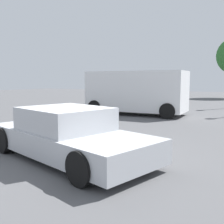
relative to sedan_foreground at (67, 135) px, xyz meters
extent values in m
plane|color=#515154|center=(0.00, 0.24, -0.56)|extent=(80.00, 80.00, 0.00)
cube|color=#B7BABF|center=(0.03, -0.01, -0.14)|extent=(4.82, 2.85, 0.51)
cube|color=#B7BABF|center=(-0.07, 0.02, 0.38)|extent=(2.24, 2.08, 0.53)
cube|color=slate|center=(0.80, -0.20, 0.38)|extent=(0.43, 1.51, 0.45)
cube|color=slate|center=(-0.94, 0.23, 0.38)|extent=(0.43, 1.51, 0.45)
cylinder|color=black|center=(1.74, 0.45, -0.24)|extent=(0.67, 0.37, 0.64)
cylinder|color=black|center=(1.33, -1.22, -0.24)|extent=(0.67, 0.37, 0.64)
cylinder|color=black|center=(-1.27, 1.20, -0.24)|extent=(0.67, 0.37, 0.64)
cylinder|color=black|center=(-1.69, -0.46, -0.24)|extent=(0.67, 0.37, 0.64)
ellipsoid|color=olive|center=(-3.39, 0.92, -0.31)|extent=(0.48, 0.38, 0.24)
sphere|color=olive|center=(-3.64, 1.01, -0.24)|extent=(0.20, 0.20, 0.20)
sphere|color=olive|center=(-3.71, 1.03, -0.24)|extent=(0.09, 0.09, 0.09)
cylinder|color=olive|center=(-3.54, 0.90, -0.48)|extent=(0.06, 0.06, 0.15)
cylinder|color=olive|center=(-3.50, 1.03, -0.48)|extent=(0.06, 0.06, 0.15)
cylinder|color=olive|center=(-3.29, 0.81, -0.48)|extent=(0.06, 0.06, 0.15)
cylinder|color=olive|center=(-3.24, 0.93, -0.48)|extent=(0.06, 0.06, 0.15)
sphere|color=olive|center=(-3.16, 0.83, -0.27)|extent=(0.11, 0.11, 0.11)
cube|color=white|center=(-2.25, 8.30, 0.71)|extent=(5.35, 2.43, 2.09)
cube|color=slate|center=(-4.81, 8.12, 1.17)|extent=(0.17, 1.76, 0.84)
cylinder|color=black|center=(-4.18, 7.18, -0.18)|extent=(0.78, 0.30, 0.76)
cylinder|color=black|center=(-4.32, 9.15, -0.18)|extent=(0.78, 0.30, 0.76)
cylinder|color=black|center=(-0.18, 7.46, -0.18)|extent=(0.78, 0.30, 0.76)
cylinder|color=black|center=(-0.31, 9.42, -0.18)|extent=(0.78, 0.30, 0.76)
camera|label=1|loc=(4.12, -4.81, 1.28)|focal=43.25mm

